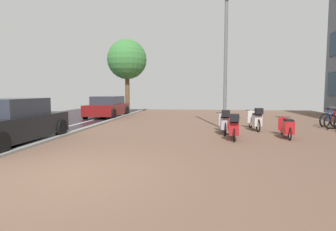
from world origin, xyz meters
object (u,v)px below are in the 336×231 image
scooter_far (234,127)px  lamp_post (226,55)px  parked_car_near (9,123)px  scooter_near (287,128)px  bicycle_rack_09 (330,120)px  scooter_mid (224,123)px  parked_car_far (108,107)px  street_tree (127,60)px  scooter_extra (256,120)px

scooter_far → lamp_post: bearing=91.9°
scooter_far → parked_car_near: (-7.05, -1.50, 0.24)m
scooter_near → bicycle_rack_09: bearing=49.5°
scooter_mid → parked_car_far: 9.47m
bicycle_rack_09 → street_tree: 13.43m
lamp_post → street_tree: 10.07m
bicycle_rack_09 → street_tree: size_ratio=0.23×
bicycle_rack_09 → scooter_near: bearing=-130.5°
scooter_near → scooter_extra: 1.97m
scooter_far → lamp_post: (-0.09, 2.60, 2.76)m
scooter_mid → scooter_extra: scooter_extra is taller
scooter_extra → parked_car_near: bearing=-154.5°
scooter_far → parked_car_near: bearing=-168.0°
lamp_post → scooter_mid: bearing=-95.0°
scooter_mid → lamp_post: (0.12, 1.33, 2.74)m
scooter_near → scooter_far: size_ratio=1.01×
bicycle_rack_09 → scooter_near: size_ratio=0.71×
bicycle_rack_09 → scooter_far: size_ratio=0.72×
street_tree → scooter_near: bearing=-49.5°
parked_car_far → street_tree: (0.63, 2.59, 3.28)m
scooter_extra → lamp_post: lamp_post is taller
bicycle_rack_09 → lamp_post: lamp_post is taller
scooter_near → parked_car_far: 11.50m
scooter_extra → lamp_post: bearing=172.4°
scooter_near → lamp_post: lamp_post is taller
parked_car_far → lamp_post: lamp_post is taller
scooter_mid → lamp_post: 3.05m
parked_car_far → street_tree: size_ratio=0.74×
scooter_extra → parked_car_far: bearing=147.2°
lamp_post → street_tree: lamp_post is taller
parked_car_near → lamp_post: bearing=30.5°
scooter_near → scooter_mid: size_ratio=0.96×
parked_car_far → scooter_extra: bearing=-32.8°
parked_car_near → lamp_post: size_ratio=0.72×
scooter_far → parked_car_far: parked_car_far is taller
scooter_mid → parked_car_far: size_ratio=0.45×
parked_car_near → scooter_near: bearing=13.2°
bicycle_rack_09 → scooter_far: 6.29m
bicycle_rack_09 → parked_car_far: 12.49m
scooter_mid → parked_car_near: (-6.85, -2.77, 0.22)m
scooter_far → parked_car_near: size_ratio=0.41×
parked_car_far → scooter_near: bearing=-38.6°
lamp_post → scooter_far: bearing=-88.1°
scooter_far → parked_car_near: 7.22m
parked_car_near → street_tree: (0.60, 11.86, 3.27)m
scooter_near → street_tree: (-8.35, 9.76, 3.56)m
bicycle_rack_09 → lamp_post: size_ratio=0.21×
bicycle_rack_09 → street_tree: bearing=150.7°
scooter_mid → parked_car_far: (-6.88, 6.50, 0.21)m
lamp_post → scooter_near: bearing=-45.3°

